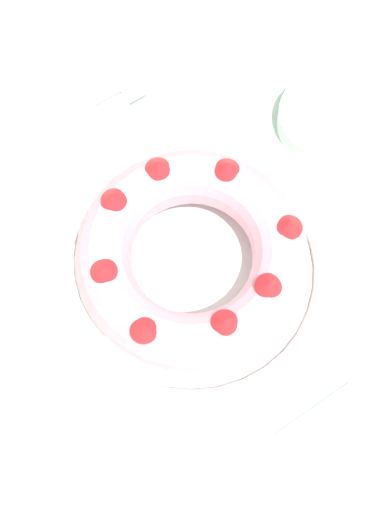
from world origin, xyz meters
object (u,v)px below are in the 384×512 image
serving_dish (192,269)px  napkin (355,466)px  side_bowl (328,119)px  fork (108,108)px  bundt_cake (192,256)px  serving_knife (81,106)px  cake_knife (90,138)px

serving_dish → napkin: 0.29m
serving_dish → napkin: serving_dish is taller
side_bowl → napkin: size_ratio=0.87×
fork → side_bowl: 0.29m
serving_dish → bundt_cake: 0.04m
bundt_cake → side_bowl: bearing=105.0°
serving_dish → napkin: size_ratio=2.07×
serving_knife → napkin: 0.56m
serving_dish → serving_knife: serving_dish is taller
serving_dish → side_bowl: 0.27m
bundt_cake → serving_knife: size_ratio=1.30×
serving_dish → cake_knife: bearing=-178.1°
bundt_cake → serving_dish: bearing=27.9°
serving_dish → napkin: bearing=4.2°
cake_knife → napkin: (0.51, 0.03, -0.00)m
serving_knife → serving_dish: bearing=3.7°
serving_dish → fork: (-0.25, 0.04, -0.01)m
fork → cake_knife: cake_knife is taller
serving_knife → side_bowl: 0.32m
fork → napkin: 0.54m
cake_knife → fork: bearing=117.4°
serving_dish → serving_knife: (-0.27, 0.01, -0.01)m
cake_knife → side_bowl: size_ratio=1.29×
fork → napkin: bearing=-0.0°
fork → side_bowl: side_bowl is taller
serving_dish → side_bowl: size_ratio=2.39×
serving_knife → side_bowl: bearing=56.5°
serving_dish → bundt_cake: (-0.00, -0.00, 0.04)m
serving_dish → bundt_cake: bundt_cake is taller
bundt_cake → napkin: size_ratio=1.77×
serving_dish → serving_knife: 0.27m
side_bowl → bundt_cake: bearing=-75.0°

